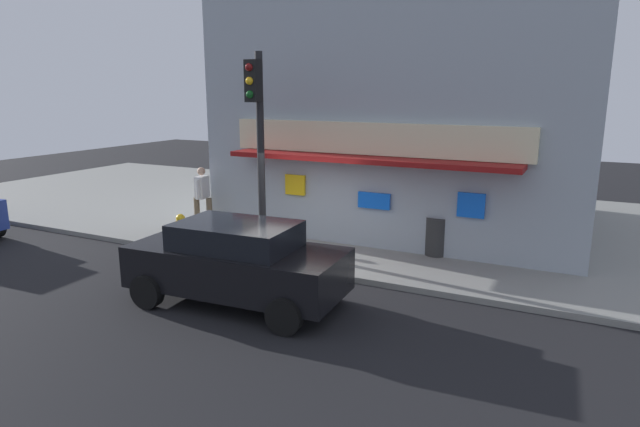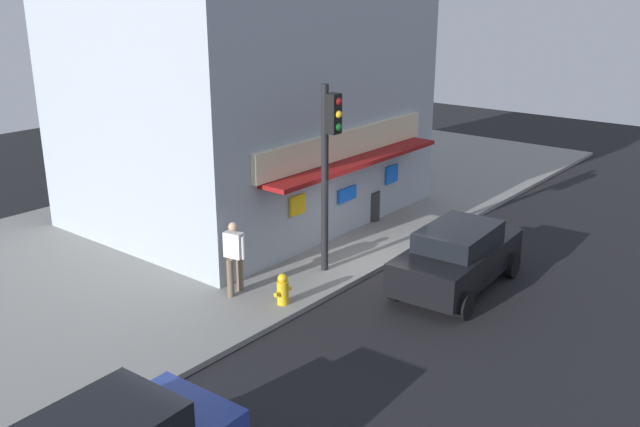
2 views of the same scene
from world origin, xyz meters
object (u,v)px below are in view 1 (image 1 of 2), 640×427
object	(u,v)px
fire_hydrant	(181,229)
trash_can	(436,236)
traffic_light	(258,125)
pedestrian	(202,195)
parked_car_black	(237,262)

from	to	relation	value
fire_hydrant	trash_can	distance (m)	6.43
traffic_light	trash_can	xyz separation A→B (m)	(4.00, 1.44, -2.57)
fire_hydrant	pedestrian	xyz separation A→B (m)	(-0.27, 1.25, 0.63)
traffic_light	parked_car_black	xyz separation A→B (m)	(1.36, -2.90, -2.34)
fire_hydrant	trash_can	size ratio (longest dim) A/B	0.81
pedestrian	trash_can	bearing A→B (deg)	5.19
pedestrian	traffic_light	bearing A→B (deg)	-19.49
pedestrian	parked_car_black	xyz separation A→B (m)	(3.79, -3.76, -0.29)
pedestrian	parked_car_black	distance (m)	5.35
fire_hydrant	trash_can	world-z (taller)	trash_can
parked_car_black	trash_can	bearing A→B (deg)	58.69
traffic_light	parked_car_black	distance (m)	3.97
traffic_light	fire_hydrant	world-z (taller)	traffic_light
traffic_light	fire_hydrant	distance (m)	3.46
traffic_light	pedestrian	distance (m)	3.29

